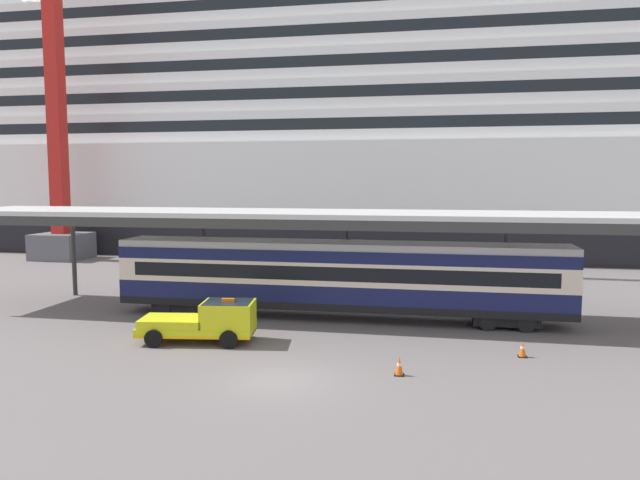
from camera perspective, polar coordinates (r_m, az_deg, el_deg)
The scene contains 8 objects.
ground_plane at distance 22.72m, azimuth -3.98°, elevation -13.16°, with size 400.00×400.00×0.00m, color #665E5E.
cruise_ship at distance 65.59m, azimuth 11.66°, elevation 9.33°, with size 172.62×23.62×35.94m.
platform_canopy at distance 31.86m, azimuth 1.86°, elevation 2.29°, with size 44.09×6.32×5.68m.
train_carriage at distance 31.80m, azimuth 1.72°, elevation -3.40°, with size 23.70×2.81×4.11m.
service_truck at distance 27.96m, azimuth -10.58°, elevation -7.53°, with size 5.44×2.83×2.02m.
traffic_cone_near at distance 23.31m, azimuth 7.53°, elevation -11.79°, with size 0.36×0.36×0.72m.
traffic_cone_mid at distance 26.75m, azimuth 18.67°, elevation -9.77°, with size 0.36×0.36×0.70m.
dockside_crane at distance 61.40m, azimuth -23.19°, elevation 16.13°, with size 17.53×4.40×60.09m.
Camera 1 is at (5.64, -20.75, 7.33)m, focal length 33.71 mm.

